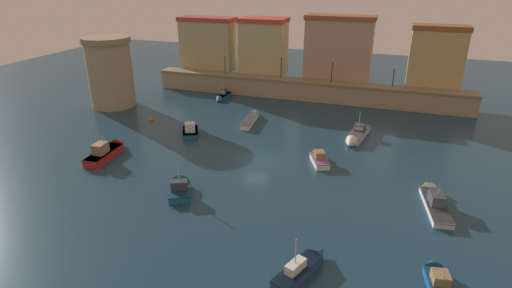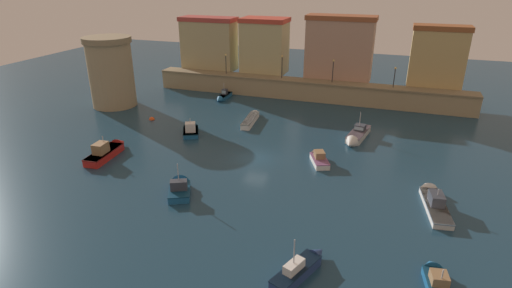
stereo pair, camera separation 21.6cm
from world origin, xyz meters
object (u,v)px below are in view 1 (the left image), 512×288
at_px(moored_boat_0, 303,267).
at_px(moored_boat_7, 222,97).
at_px(moored_boat_8, 190,129).
at_px(moored_boat_3, 433,199).
at_px(fortress_tower, 110,72).
at_px(quay_lamp_2, 332,67).
at_px(moored_boat_1, 356,136).
at_px(mooring_buoy_0, 151,120).
at_px(quay_lamp_3, 394,73).
at_px(moored_boat_6, 180,187).
at_px(moored_boat_5, 318,158).
at_px(quay_lamp_0, 225,60).
at_px(moored_boat_4, 437,279).
at_px(quay_lamp_1, 281,63).
at_px(moored_boat_2, 251,118).
at_px(moored_boat_9, 108,151).

relative_size(moored_boat_0, moored_boat_7, 1.15).
distance_m(moored_boat_0, moored_boat_8, 27.93).
distance_m(moored_boat_3, moored_boat_8, 28.71).
xyz_separation_m(fortress_tower, quay_lamp_2, (30.00, 12.45, 0.22)).
xyz_separation_m(moored_boat_0, moored_boat_1, (0.78, 24.90, -0.00)).
height_order(moored_boat_3, mooring_buoy_0, moored_boat_3).
xyz_separation_m(quay_lamp_2, quay_lamp_3, (8.80, 0.00, -0.28)).
distance_m(moored_boat_3, moored_boat_6, 22.25).
height_order(fortress_tower, moored_boat_0, fortress_tower).
height_order(moored_boat_0, moored_boat_5, moored_boat_0).
bearing_deg(moored_boat_6, moored_boat_8, -2.48).
height_order(quay_lamp_2, mooring_buoy_0, quay_lamp_2).
height_order(fortress_tower, moored_boat_6, fortress_tower).
bearing_deg(moored_boat_6, quay_lamp_0, -10.48).
xyz_separation_m(moored_boat_1, moored_boat_4, (7.59, -23.16, -0.08)).
xyz_separation_m(moored_boat_5, moored_boat_6, (-10.64, -10.39, 0.02)).
bearing_deg(quay_lamp_2, fortress_tower, -157.46).
height_order(moored_boat_1, moored_boat_7, moored_boat_1).
height_order(quay_lamp_1, quay_lamp_3, quay_lamp_1).
bearing_deg(moored_boat_0, moored_boat_1, 19.74).
bearing_deg(moored_boat_5, moored_boat_1, -46.91).
relative_size(quay_lamp_2, mooring_buoy_0, 4.62).
bearing_deg(moored_boat_4, moored_boat_7, 31.65).
distance_m(quay_lamp_3, moored_boat_1, 15.56).
relative_size(moored_boat_2, mooring_buoy_0, 9.57).
bearing_deg(moored_boat_2, moored_boat_5, -137.20).
bearing_deg(moored_boat_9, mooring_buoy_0, 4.95).
relative_size(quay_lamp_1, moored_boat_4, 0.79).
xyz_separation_m(quay_lamp_1, moored_boat_2, (-0.58, -12.35, -4.98)).
xyz_separation_m(moored_boat_2, moored_boat_3, (21.81, -14.65, 0.00)).
xyz_separation_m(moored_boat_2, moored_boat_7, (-7.66, 8.15, -0.00)).
height_order(moored_boat_2, moored_boat_6, moored_boat_6).
bearing_deg(moored_boat_7, moored_boat_5, 45.77).
distance_m(fortress_tower, quay_lamp_3, 40.75).
xyz_separation_m(quay_lamp_3, moored_boat_3, (4.56, -27.01, -4.61)).
distance_m(quay_lamp_3, moored_boat_4, 38.19).
distance_m(fortress_tower, moored_boat_1, 35.82).
height_order(quay_lamp_0, moored_boat_1, quay_lamp_0).
height_order(moored_boat_1, moored_boat_3, moored_boat_1).
xyz_separation_m(quay_lamp_2, mooring_buoy_0, (-21.36, -16.24, -5.28)).
relative_size(fortress_tower, moored_boat_1, 1.46).
height_order(fortress_tower, moored_boat_1, fortress_tower).
height_order(fortress_tower, moored_boat_3, fortress_tower).
xyz_separation_m(moored_boat_1, moored_boat_5, (-3.08, -7.40, -0.05)).
bearing_deg(moored_boat_5, moored_boat_9, 80.88).
distance_m(moored_boat_7, mooring_buoy_0, 13.14).
bearing_deg(moored_boat_7, moored_boat_6, 15.15).
xyz_separation_m(moored_boat_4, mooring_buoy_0, (-34.42, 21.43, -0.40)).
bearing_deg(moored_boat_4, fortress_tower, 50.21).
distance_m(quay_lamp_2, moored_boat_0, 39.98).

